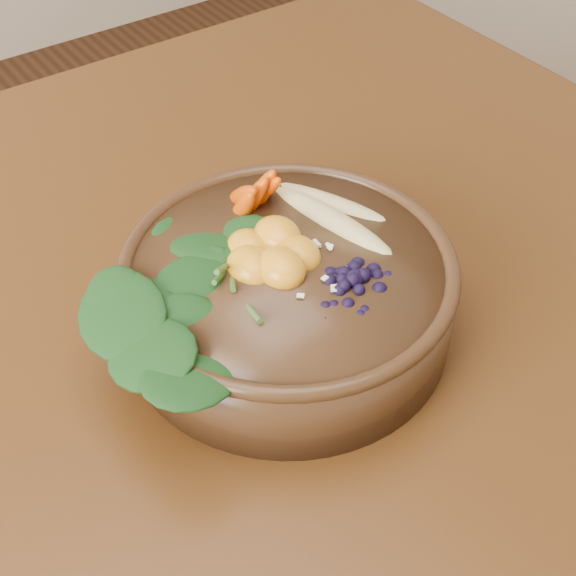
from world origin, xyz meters
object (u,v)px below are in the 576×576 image
kale_heap (197,250)px  carrot_cluster (243,167)px  mandarin_cluster (271,241)px  blueberry_pile (354,269)px  stoneware_bowl (288,297)px  banana_halves (332,198)px

kale_heap → carrot_cluster: (0.08, 0.05, 0.02)m
mandarin_cluster → blueberry_pile: bearing=-65.6°
kale_heap → mandarin_cluster: kale_heap is taller
stoneware_bowl → mandarin_cluster: 0.05m
kale_heap → banana_halves: size_ratio=1.11×
blueberry_pile → kale_heap: bearing=135.5°
blueberry_pile → stoneware_bowl: bearing=116.6°
kale_heap → carrot_cluster: carrot_cluster is taller
kale_heap → mandarin_cluster: (0.06, -0.02, -0.01)m
stoneware_bowl → blueberry_pile: blueberry_pile is taller
blueberry_pile → banana_halves: bearing=62.2°
stoneware_bowl → kale_heap: bearing=150.6°
kale_heap → banana_halves: (0.13, 0.00, -0.01)m
kale_heap → blueberry_pile: (0.08, -0.08, -0.00)m
mandarin_cluster → blueberry_pile: 0.07m
stoneware_bowl → carrot_cluster: carrot_cluster is taller
carrot_cluster → stoneware_bowl: bearing=-123.7°
stoneware_bowl → blueberry_pile: bearing=-63.4°
stoneware_bowl → kale_heap: size_ratio=1.53×
stoneware_bowl → carrot_cluster: (0.01, 0.08, 0.07)m
banana_halves → mandarin_cluster: size_ratio=1.86×
stoneware_bowl → mandarin_cluster: (-0.00, 0.02, 0.05)m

